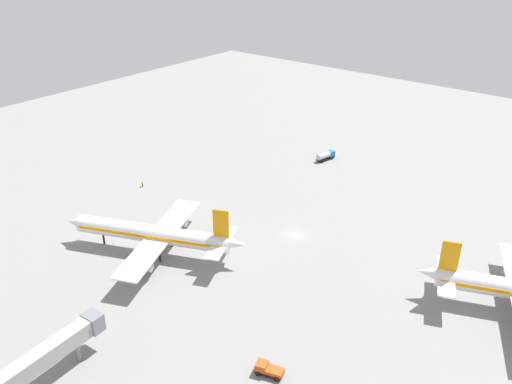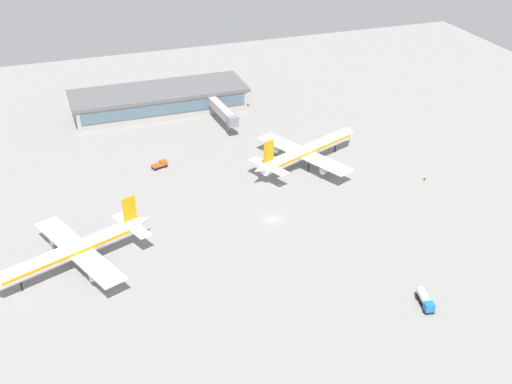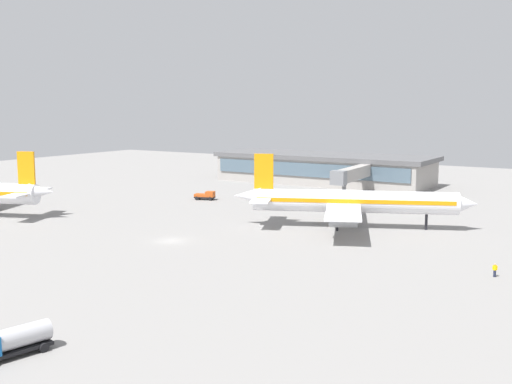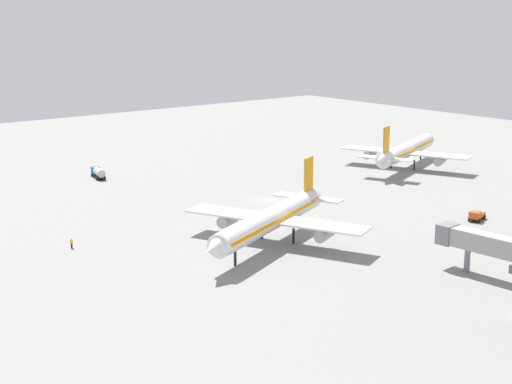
# 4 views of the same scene
# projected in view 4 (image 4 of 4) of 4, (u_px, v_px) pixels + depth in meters

# --- Properties ---
(ground) EXTENTS (288.00, 288.00, 0.00)m
(ground) POSITION_uv_depth(u_px,v_px,m) (268.00, 200.00, 159.58)
(ground) COLOR gray
(airplane_at_gate) EXTENTS (38.85, 32.08, 12.38)m
(airplane_at_gate) POSITION_uv_depth(u_px,v_px,m) (406.00, 150.00, 191.55)
(airplane_at_gate) COLOR white
(airplane_at_gate) RESTS_ON ground
(airplane_taxiing) EXTENTS (38.85, 32.16, 12.48)m
(airplane_taxiing) POSITION_uv_depth(u_px,v_px,m) (272.00, 219.00, 128.34)
(airplane_taxiing) COLOR white
(airplane_taxiing) RESTS_ON ground
(fuel_truck) EXTENTS (3.26, 6.56, 2.50)m
(fuel_truck) POSITION_uv_depth(u_px,v_px,m) (98.00, 172.00, 180.21)
(fuel_truck) COLOR black
(fuel_truck) RESTS_ON ground
(pushback_tractor) EXTENTS (4.77, 3.25, 1.90)m
(pushback_tractor) POSITION_uv_depth(u_px,v_px,m) (477.00, 216.00, 144.00)
(pushback_tractor) COLOR black
(pushback_tractor) RESTS_ON ground
(ground_crew_worker) EXTENTS (0.58, 0.43, 1.67)m
(ground_crew_worker) POSITION_uv_depth(u_px,v_px,m) (72.00, 243.00, 127.32)
(ground_crew_worker) COLOR #1E2338
(ground_crew_worker) RESTS_ON ground
(jet_bridge) EXTENTS (4.25, 20.33, 6.74)m
(jet_bridge) POSITION_uv_depth(u_px,v_px,m) (497.00, 246.00, 111.37)
(jet_bridge) COLOR #9E9993
(jet_bridge) RESTS_ON ground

